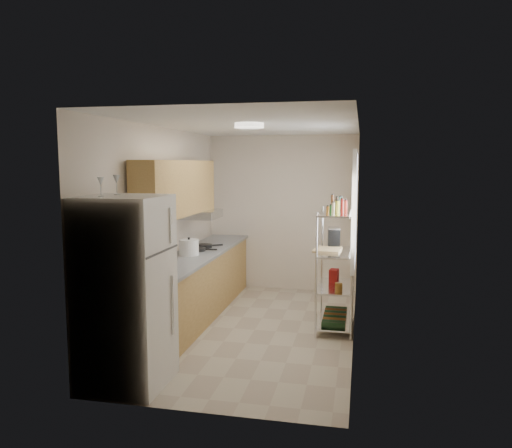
{
  "coord_description": "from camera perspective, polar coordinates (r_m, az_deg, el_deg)",
  "views": [
    {
      "loc": [
        1.31,
        -6.07,
        2.13
      ],
      "look_at": [
        -0.04,
        0.25,
        1.34
      ],
      "focal_mm": 35.0,
      "sensor_mm": 36.0,
      "label": 1
    }
  ],
  "objects": [
    {
      "name": "storage_bag",
      "position": [
        6.74,
        8.89,
        -5.86
      ],
      "size": [
        0.13,
        0.17,
        0.17
      ],
      "primitive_type": "cube",
      "rotation": [
        0.0,
        0.0,
        -0.14
      ],
      "color": "maroon",
      "rests_on": "bakers_rack"
    },
    {
      "name": "refrigerator",
      "position": [
        4.95,
        -14.63,
        -7.48
      ],
      "size": [
        0.75,
        0.75,
        1.83
      ],
      "primitive_type": "cube",
      "color": "silver",
      "rests_on": "ground"
    },
    {
      "name": "espresso_machine",
      "position": [
        6.76,
        8.89,
        -1.53
      ],
      "size": [
        0.18,
        0.25,
        0.27
      ],
      "primitive_type": "cube",
      "rotation": [
        0.0,
        0.0,
        0.11
      ],
      "color": "black",
      "rests_on": "bakers_rack"
    },
    {
      "name": "counter_run",
      "position": [
        7.08,
        -6.74,
        -6.82
      ],
      "size": [
        0.63,
        3.51,
        0.9
      ],
      "color": "tan",
      "rests_on": "ground"
    },
    {
      "name": "wine_glass_b",
      "position": [
        4.93,
        -15.64,
        4.32
      ],
      "size": [
        0.07,
        0.07,
        0.19
      ],
      "primitive_type": null,
      "color": "silver",
      "rests_on": "refrigerator"
    },
    {
      "name": "upper_cabinets",
      "position": [
        6.62,
        -8.97,
        4.07
      ],
      "size": [
        0.33,
        2.2,
        0.72
      ],
      "primitive_type": "cube",
      "color": "tan",
      "rests_on": "room"
    },
    {
      "name": "frying_pan_large",
      "position": [
        7.11,
        -6.84,
        -2.89
      ],
      "size": [
        0.3,
        0.3,
        0.05
      ],
      "primitive_type": "cylinder",
      "rotation": [
        0.0,
        0.0,
        0.13
      ],
      "color": "black",
      "rests_on": "counter_run"
    },
    {
      "name": "bakers_rack",
      "position": [
        6.46,
        9.16,
        -2.27
      ],
      "size": [
        0.45,
        0.9,
        1.73
      ],
      "color": "silver",
      "rests_on": "ground"
    },
    {
      "name": "window",
      "position": [
        6.45,
        11.21,
        1.64
      ],
      "size": [
        0.06,
        1.0,
        1.46
      ],
      "primitive_type": "cube",
      "color": "white",
      "rests_on": "room"
    },
    {
      "name": "rice_cooker",
      "position": [
        6.79,
        -7.67,
        -2.66
      ],
      "size": [
        0.26,
        0.26,
        0.21
      ],
      "primitive_type": "cylinder",
      "color": "white",
      "rests_on": "counter_run"
    },
    {
      "name": "room",
      "position": [
        6.27,
        -0.16,
        -0.68
      ],
      "size": [
        2.52,
        4.42,
        2.62
      ],
      "color": "#B4A992",
      "rests_on": "ground"
    },
    {
      "name": "ceiling_dome",
      "position": [
        5.93,
        -0.79,
        11.18
      ],
      "size": [
        0.34,
        0.34,
        0.05
      ],
      "primitive_type": "cylinder",
      "color": "white",
      "rests_on": "room"
    },
    {
      "name": "wine_glass_a",
      "position": [
        4.71,
        -17.32,
        4.07
      ],
      "size": [
        0.06,
        0.06,
        0.18
      ],
      "primitive_type": null,
      "color": "silver",
      "rests_on": "refrigerator"
    },
    {
      "name": "frying_pan_small",
      "position": [
        7.38,
        -5.94,
        -2.51
      ],
      "size": [
        0.32,
        0.32,
        0.05
      ],
      "primitive_type": "cylinder",
      "rotation": [
        0.0,
        0.0,
        0.59
      ],
      "color": "black",
      "rests_on": "counter_run"
    },
    {
      "name": "cutting_board",
      "position": [
        6.5,
        8.18,
        -2.92
      ],
      "size": [
        0.36,
        0.45,
        0.03
      ],
      "primitive_type": "cube",
      "rotation": [
        0.0,
        0.0,
        -0.07
      ],
      "color": "tan",
      "rests_on": "bakers_rack"
    },
    {
      "name": "range_hood",
      "position": [
        7.38,
        -6.29,
        1.13
      ],
      "size": [
        0.5,
        0.6,
        0.12
      ],
      "primitive_type": "cube",
      "color": "#B7BABC",
      "rests_on": "room"
    }
  ]
}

